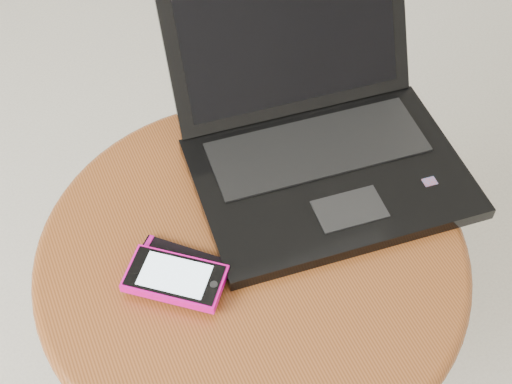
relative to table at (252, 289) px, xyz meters
name	(u,v)px	position (x,y,z in m)	size (l,w,h in m)	color
table	(252,289)	(0.00, 0.00, 0.00)	(0.57, 0.57, 0.46)	#522010
laptop	(318,136)	(0.15, 0.11, 0.14)	(0.40, 0.40, 0.22)	black
phone_black	(180,269)	(-0.10, 0.01, 0.10)	(0.13, 0.13, 0.01)	black
phone_pink	(175,278)	(-0.11, -0.01, 0.12)	(0.14, 0.13, 0.01)	#FF079E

